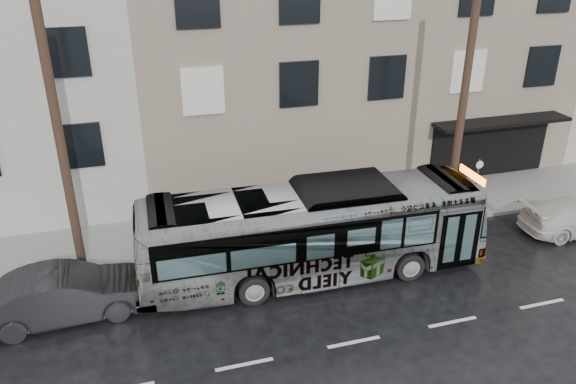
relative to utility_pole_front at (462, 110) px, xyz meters
name	(u,v)px	position (x,y,z in m)	size (l,w,h in m)	color
ground	(324,293)	(-6.50, -3.30, -4.65)	(120.00, 120.00, 0.00)	black
sidewalk	(282,223)	(-6.50, 1.60, -4.58)	(90.00, 3.60, 0.15)	gray
building_taupe	(335,44)	(-1.50, 9.40, 0.85)	(20.00, 12.00, 11.00)	gray
utility_pole_front	(462,110)	(0.00, 0.00, 0.00)	(0.30, 0.30, 9.00)	#3F2B1F
utility_pole_rear	(61,148)	(-14.00, 0.00, 0.00)	(0.30, 0.30, 9.00)	#3F2B1F
sign_post	(475,187)	(1.10, 0.00, -3.30)	(0.06, 0.06, 2.40)	slate
bus	(312,232)	(-6.53, -2.07, -3.03)	(2.72, 11.62, 3.24)	#B2B2B2
dark_sedan	(66,295)	(-14.34, -2.24, -3.84)	(1.71, 4.90, 1.61)	black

